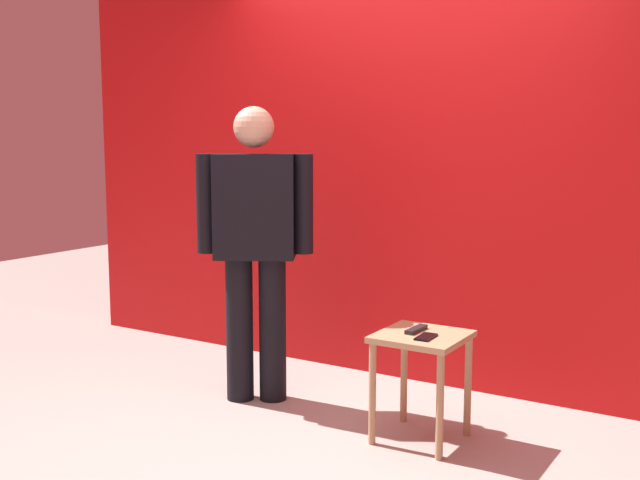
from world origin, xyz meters
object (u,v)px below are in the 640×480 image
at_px(side_table, 421,355).
at_px(cell_phone, 426,337).
at_px(tv_remote, 416,329).
at_px(standing_person, 255,239).

bearing_deg(side_table, cell_phone, -51.60).
relative_size(side_table, tv_remote, 3.19).
relative_size(cell_phone, tv_remote, 0.85).
xyz_separation_m(standing_person, cell_phone, (1.10, -0.12, -0.38)).
bearing_deg(tv_remote, cell_phone, -42.23).
height_order(standing_person, cell_phone, standing_person).
height_order(side_table, tv_remote, tv_remote).
bearing_deg(tv_remote, standing_person, -179.74).
relative_size(standing_person, cell_phone, 11.56).
relative_size(standing_person, side_table, 3.07).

